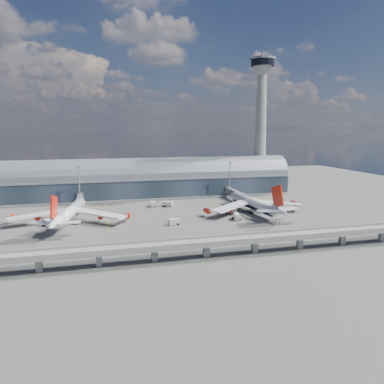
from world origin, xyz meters
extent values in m
plane|color=#474744|center=(0.00, 0.00, 0.00)|extent=(500.00, 500.00, 0.00)
cube|color=gold|center=(0.00, -10.00, 0.01)|extent=(200.00, 0.25, 0.01)
cube|color=gold|center=(0.00, 20.00, 0.01)|extent=(200.00, 0.25, 0.01)
cube|color=gold|center=(0.00, 50.00, 0.01)|extent=(200.00, 0.25, 0.01)
cube|color=gold|center=(-35.00, 30.00, 0.01)|extent=(0.25, 80.00, 0.01)
cube|color=gold|center=(35.00, 30.00, 0.01)|extent=(0.25, 80.00, 0.01)
cube|color=#212D37|center=(0.00, 78.00, 7.00)|extent=(200.00, 28.00, 14.00)
cylinder|color=slate|center=(0.00, 78.00, 14.00)|extent=(200.00, 28.00, 28.00)
cube|color=gray|center=(0.00, 64.00, 14.00)|extent=(200.00, 1.00, 1.20)
cube|color=gray|center=(0.00, 78.00, 0.60)|extent=(200.00, 30.00, 1.20)
cube|color=gray|center=(85.00, 83.00, 4.00)|extent=(18.00, 18.00, 8.00)
cone|color=gray|center=(85.00, 83.00, 45.00)|extent=(10.00, 10.00, 90.00)
cone|color=gray|center=(85.00, 83.00, 92.00)|extent=(16.00, 16.00, 8.00)
cylinder|color=black|center=(85.00, 83.00, 97.00)|extent=(18.00, 18.00, 5.00)
cylinder|color=slate|center=(85.00, 83.00, 100.00)|extent=(19.00, 19.00, 1.50)
cylinder|color=gray|center=(85.00, 83.00, 101.50)|extent=(2.40, 2.40, 3.00)
cube|color=gray|center=(0.00, -55.00, 5.50)|extent=(220.00, 8.50, 1.20)
cube|color=gray|center=(0.00, -59.00, 6.60)|extent=(220.00, 0.40, 1.20)
cube|color=gray|center=(0.00, -51.00, 6.60)|extent=(220.00, 0.40, 1.20)
cube|color=gray|center=(0.00, -56.50, 6.15)|extent=(220.00, 0.12, 0.12)
cube|color=gray|center=(0.00, -53.50, 6.15)|extent=(220.00, 0.12, 0.12)
cube|color=gray|center=(-60.00, -55.00, 2.50)|extent=(2.20, 2.20, 5.00)
cube|color=gray|center=(-40.00, -55.00, 2.50)|extent=(2.20, 2.20, 5.00)
cube|color=gray|center=(-20.00, -55.00, 2.50)|extent=(2.20, 2.20, 5.00)
cube|color=gray|center=(0.00, -55.00, 2.50)|extent=(2.20, 2.20, 5.00)
cube|color=gray|center=(20.00, -55.00, 2.50)|extent=(2.20, 2.20, 5.00)
cube|color=gray|center=(40.00, -55.00, 2.50)|extent=(2.20, 2.20, 5.00)
cube|color=gray|center=(60.00, -55.00, 2.50)|extent=(2.20, 2.20, 5.00)
cube|color=gray|center=(80.00, -55.00, 2.50)|extent=(2.20, 2.20, 5.00)
cylinder|color=gray|center=(-50.00, 55.00, 12.50)|extent=(0.70, 0.70, 25.00)
cube|color=gray|center=(-50.00, 55.00, 25.20)|extent=(3.00, 0.40, 1.00)
cylinder|color=gray|center=(50.00, 55.00, 12.50)|extent=(0.70, 0.70, 25.00)
cube|color=gray|center=(50.00, 55.00, 25.20)|extent=(3.00, 0.40, 1.00)
cylinder|color=white|center=(-53.63, 13.25, 5.72)|extent=(14.86, 49.18, 5.90)
cone|color=white|center=(-48.59, 40.01, 5.72)|extent=(7.17, 8.35, 5.90)
cone|color=white|center=(-59.02, -15.32, 6.46)|extent=(7.85, 11.97, 5.90)
cube|color=red|center=(-58.51, -12.60, 13.75)|extent=(2.68, 10.96, 12.22)
cube|color=white|center=(-69.15, 14.30, 4.98)|extent=(30.59, 15.90, 2.39)
cube|color=white|center=(-38.80, 8.58, 4.98)|extent=(27.83, 24.35, 2.39)
cylinder|color=red|center=(-69.37, 16.22, 3.32)|extent=(3.76, 5.08, 2.95)
cylinder|color=red|center=(-82.86, 18.76, 3.32)|extent=(3.76, 5.08, 2.95)
cylinder|color=red|center=(-37.90, 10.29, 3.32)|extent=(3.76, 5.08, 2.95)
cylinder|color=red|center=(-24.41, 7.74, 3.32)|extent=(3.76, 5.08, 2.95)
cylinder|color=gray|center=(-50.44, 30.21, 1.38)|extent=(0.46, 0.46, 2.77)
cylinder|color=gray|center=(-57.22, 10.17, 1.38)|extent=(0.55, 0.55, 2.77)
cylinder|color=gray|center=(-51.42, 9.08, 1.38)|extent=(0.55, 0.55, 2.77)
cylinder|color=black|center=(-57.22, 10.17, 0.51)|extent=(2.25, 1.74, 1.38)
cylinder|color=black|center=(-51.42, 9.08, 0.51)|extent=(2.25, 1.74, 1.38)
cylinder|color=white|center=(48.62, 12.08, 5.68)|extent=(10.37, 46.85, 5.58)
cone|color=white|center=(45.91, 38.09, 5.68)|extent=(6.35, 8.23, 5.58)
cone|color=white|center=(51.52, -15.84, 6.45)|extent=(6.74, 12.06, 5.58)
cube|color=red|center=(51.22, -12.97, 13.76)|extent=(1.86, 11.51, 12.74)
cube|color=white|center=(33.83, 8.61, 4.91)|extent=(28.37, 22.59, 2.38)
cube|color=white|center=(63.80, 11.73, 4.91)|extent=(29.79, 18.03, 2.38)
cylinder|color=black|center=(48.62, 12.08, 4.14)|extent=(9.04, 42.02, 4.74)
cylinder|color=red|center=(33.08, 10.47, 3.17)|extent=(3.56, 5.10, 3.08)
cylinder|color=red|center=(19.76, 9.08, 3.17)|extent=(3.56, 5.10, 3.08)
cylinder|color=red|center=(64.16, 13.70, 3.17)|extent=(3.56, 5.10, 3.08)
cylinder|color=red|center=(77.47, 15.09, 3.17)|extent=(3.56, 5.10, 3.08)
cylinder|color=gray|center=(46.92, 28.40, 1.44)|extent=(0.48, 0.48, 2.89)
cylinder|color=gray|center=(45.95, 7.94, 1.44)|extent=(0.58, 0.58, 2.89)
cylinder|color=gray|center=(52.08, 8.58, 1.44)|extent=(0.58, 0.58, 2.89)
cylinder|color=black|center=(45.95, 7.94, 0.53)|extent=(2.25, 1.65, 1.44)
cylinder|color=black|center=(52.08, 8.58, 0.53)|extent=(2.25, 1.65, 1.44)
cube|color=gray|center=(-50.13, 52.00, 5.20)|extent=(3.00, 24.00, 3.00)
cube|color=gray|center=(-50.13, 40.00, 5.20)|extent=(3.60, 3.60, 3.40)
cylinder|color=gray|center=(-50.13, 64.00, 5.20)|extent=(4.40, 4.40, 4.00)
cylinder|color=gray|center=(-50.13, 40.00, 1.70)|extent=(0.50, 0.50, 3.40)
cylinder|color=black|center=(-50.13, 40.00, 0.35)|extent=(1.40, 0.80, 0.80)
cube|color=gray|center=(52.12, 50.00, 5.20)|extent=(3.00, 28.00, 3.00)
cube|color=gray|center=(52.12, 36.00, 5.20)|extent=(3.60, 3.60, 3.40)
cylinder|color=gray|center=(52.12, 64.00, 5.20)|extent=(4.40, 4.40, 4.00)
cylinder|color=gray|center=(52.12, 36.00, 1.70)|extent=(0.50, 0.50, 3.40)
cylinder|color=black|center=(52.12, 36.00, 0.35)|extent=(1.40, 0.80, 0.80)
cube|color=silver|center=(-64.80, 10.93, 1.73)|extent=(5.34, 7.92, 2.81)
cylinder|color=black|center=(-63.82, 13.15, 0.49)|extent=(2.86, 1.98, 0.97)
cylinder|color=black|center=(-65.78, 8.72, 0.49)|extent=(2.86, 1.98, 0.97)
cube|color=silver|center=(-2.06, -4.53, 1.73)|extent=(5.72, 3.29, 2.81)
cylinder|color=black|center=(-0.36, -4.80, 0.49)|extent=(1.38, 2.82, 0.97)
cylinder|color=black|center=(-3.77, -4.26, 0.49)|extent=(1.38, 2.82, 0.97)
cube|color=silver|center=(34.92, 12.94, 1.58)|extent=(8.24, 4.36, 2.57)
cylinder|color=black|center=(37.35, 13.64, 0.45)|extent=(1.53, 2.62, 0.89)
cylinder|color=black|center=(32.48, 12.25, 0.45)|extent=(1.53, 2.62, 0.89)
cube|color=silver|center=(32.96, -2.24, 1.72)|extent=(4.20, 6.88, 2.79)
cylinder|color=black|center=(32.38, -0.26, 0.48)|extent=(2.85, 1.69, 0.97)
cylinder|color=black|center=(33.55, -4.21, 0.48)|extent=(2.85, 1.69, 0.97)
cube|color=silver|center=(-5.57, 42.48, 1.76)|extent=(3.43, 5.85, 2.86)
cylinder|color=black|center=(-5.87, 44.22, 0.49)|extent=(2.88, 1.45, 0.99)
cylinder|color=black|center=(-5.26, 40.75, 0.49)|extent=(2.88, 1.45, 0.99)
cube|color=silver|center=(3.24, 40.53, 1.77)|extent=(7.04, 5.52, 2.88)
cylinder|color=black|center=(5.09, 41.59, 0.50)|extent=(2.24, 2.90, 1.00)
cylinder|color=black|center=(1.39, 39.47, 0.50)|extent=(2.24, 2.90, 1.00)
cube|color=gray|center=(-16.56, -39.02, 0.24)|extent=(2.48, 1.86, 0.28)
cube|color=#B5B5BA|center=(-16.56, -39.02, 0.99)|extent=(2.09, 1.70, 1.42)
cube|color=gray|center=(-14.14, -38.62, 0.24)|extent=(2.48, 1.86, 0.28)
cube|color=#B5B5BA|center=(-14.14, -38.62, 0.99)|extent=(2.09, 1.70, 1.42)
cube|color=gray|center=(-11.72, -38.23, 0.24)|extent=(2.48, 1.86, 0.28)
cube|color=#B5B5BA|center=(-11.72, -38.23, 0.99)|extent=(2.09, 1.70, 1.42)
cube|color=gray|center=(27.50, -31.11, 0.26)|extent=(2.81, 2.17, 0.31)
cube|color=#B5B5BA|center=(27.50, -31.11, 1.10)|extent=(2.38, 1.98, 1.57)
cube|color=gray|center=(30.17, -30.53, 0.26)|extent=(2.81, 2.17, 0.31)
cube|color=#B5B5BA|center=(30.17, -30.53, 1.10)|extent=(2.38, 1.98, 1.57)
cube|color=gray|center=(32.83, -29.96, 0.26)|extent=(2.81, 2.17, 0.31)
cube|color=#B5B5BA|center=(32.83, -29.96, 1.10)|extent=(2.38, 1.98, 1.57)
cube|color=gray|center=(35.50, -29.39, 0.26)|extent=(2.81, 2.17, 0.31)
cube|color=#B5B5BA|center=(35.50, -29.39, 1.10)|extent=(2.38, 1.98, 1.57)
cube|color=gray|center=(38.16, -28.82, 0.26)|extent=(2.81, 2.17, 0.31)
cube|color=#B5B5BA|center=(38.16, -28.82, 1.10)|extent=(2.38, 1.98, 1.57)
cube|color=gray|center=(48.78, -17.96, 0.22)|extent=(2.23, 1.58, 0.27)
cube|color=#B5B5BA|center=(48.78, -17.96, 0.93)|extent=(1.87, 1.47, 1.33)
cube|color=gray|center=(51.07, -18.15, 0.22)|extent=(2.23, 1.58, 0.27)
cube|color=#B5B5BA|center=(51.07, -18.15, 0.93)|extent=(1.87, 1.47, 1.33)
cube|color=gray|center=(53.36, -18.34, 0.22)|extent=(2.23, 1.58, 0.27)
cube|color=#B5B5BA|center=(53.36, -18.34, 0.93)|extent=(1.87, 1.47, 1.33)
cube|color=gray|center=(55.66, -18.52, 0.22)|extent=(2.23, 1.58, 0.27)
cube|color=#B5B5BA|center=(55.66, -18.52, 0.93)|extent=(1.87, 1.47, 1.33)
camera|label=1|loc=(-39.96, -186.54, 48.70)|focal=35.00mm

